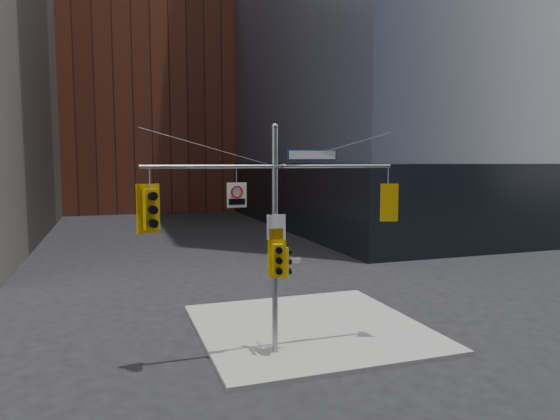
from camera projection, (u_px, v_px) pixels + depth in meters
ground at (297, 383)px, 13.90m from camera, size 160.00×160.00×0.00m
sidewalk_corner at (310, 327)px, 18.30m from camera, size 8.00×8.00×0.15m
podium_ne at (438, 191)px, 52.72m from camera, size 36.40×36.40×6.00m
brick_midrise at (146, 103)px, 67.21m from camera, size 26.00×20.00×28.00m
signal_assembly at (275, 218)px, 15.35m from camera, size 8.00×0.80×7.30m
traffic_light_west_arm at (150, 209)px, 14.14m from camera, size 0.67×0.63×1.43m
traffic_light_east_arm at (388, 202)px, 16.58m from camera, size 0.59×0.54×1.25m
traffic_light_pole_side at (285, 262)px, 15.60m from camera, size 0.39×0.33×0.94m
traffic_light_pole_front at (278, 260)px, 15.22m from camera, size 0.56×0.48×1.18m
street_sign_blade at (312, 155)px, 15.56m from camera, size 1.71×0.16×0.33m
regulatory_sign_arm at (237, 194)px, 14.87m from camera, size 0.60×0.06×0.75m
regulatory_sign_pole at (276, 228)px, 15.27m from camera, size 0.59×0.07×0.77m
street_blade_ew at (289, 261)px, 15.63m from camera, size 0.77×0.11×0.15m
street_blade_ns at (271, 263)px, 15.93m from camera, size 0.09×0.75×0.15m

